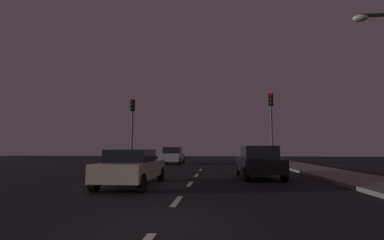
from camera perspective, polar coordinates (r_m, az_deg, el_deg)
The scene contains 11 objects.
ground_plane at distance 12.49m, azimuth -0.16°, elevation -12.61°, with size 80.00×80.00×0.00m, color black.
sidewalk_curb_right at distance 13.96m, azimuth 32.82°, elevation -10.67°, with size 3.00×40.00×0.15m, color gray.
lane_stripe_second at distance 8.16m, azimuth -3.13°, elevation -16.22°, with size 0.16×1.60×0.01m, color silver.
lane_stripe_third at distance 11.89m, azimuth -0.44°, elevation -12.94°, with size 0.16×1.60×0.01m, color silver.
lane_stripe_fourth at distance 15.66m, azimuth 0.93°, elevation -11.21°, with size 0.16×1.60×0.01m, color silver.
lane_stripe_fifth at distance 19.44m, azimuth 1.77°, elevation -10.16°, with size 0.16×1.60×0.01m, color silver.
traffic_signal_left at distance 21.61m, azimuth -12.15°, elevation 0.03°, with size 0.32×0.38×5.20m.
traffic_signal_right at distance 21.03m, azimuth 15.90°, elevation 0.74°, with size 0.32×0.38×5.47m.
car_stopped_ahead at distance 14.47m, azimuth 13.44°, elevation -8.34°, with size 2.12×4.20×1.60m.
car_adjacent_lane at distance 11.39m, azimuth -12.14°, elevation -9.40°, with size 1.85×4.38×1.43m.
car_oncoming_far at distance 26.33m, azimuth -4.02°, elevation -7.27°, with size 1.95×3.99×1.59m.
Camera 1 is at (1.14, -5.35, 1.48)m, focal length 26.06 mm.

